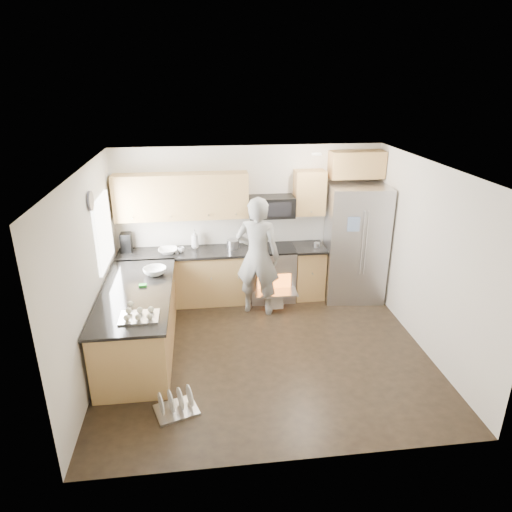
{
  "coord_description": "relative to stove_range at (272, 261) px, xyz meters",
  "views": [
    {
      "loc": [
        -0.81,
        -5.48,
        3.65
      ],
      "look_at": [
        -0.07,
        0.5,
        1.26
      ],
      "focal_mm": 32.0,
      "sensor_mm": 36.0,
      "label": 1
    }
  ],
  "objects": [
    {
      "name": "back_cabinet_run",
      "position": [
        -0.94,
        0.06,
        0.29
      ],
      "size": [
        4.45,
        0.64,
        2.5
      ],
      "color": "#A77643",
      "rests_on": "ground"
    },
    {
      "name": "dish_rack",
      "position": [
        -1.55,
        -2.8,
        -0.6
      ],
      "size": [
        0.57,
        0.51,
        0.29
      ],
      "rotation": [
        0.0,
        0.0,
        0.32
      ],
      "color": "#B7B7BC",
      "rests_on": "ground"
    },
    {
      "name": "person",
      "position": [
        -0.3,
        -0.49,
        0.3
      ],
      "size": [
        0.83,
        0.69,
        1.95
      ],
      "primitive_type": "imported",
      "rotation": [
        0.0,
        0.0,
        2.78
      ],
      "color": "gray",
      "rests_on": "ground"
    },
    {
      "name": "stove_range",
      "position": [
        0.0,
        0.0,
        0.0
      ],
      "size": [
        0.76,
        0.97,
        1.79
      ],
      "color": "#B7B7BC",
      "rests_on": "ground"
    },
    {
      "name": "ground",
      "position": [
        -0.35,
        -1.69,
        -0.68
      ],
      "size": [
        4.5,
        4.5,
        0.0
      ],
      "primitive_type": "plane",
      "color": "black",
      "rests_on": "ground"
    },
    {
      "name": "peninsula",
      "position": [
        -2.1,
        -1.44,
        -0.21
      ],
      "size": [
        0.96,
        2.36,
        1.03
      ],
      "color": "#A77643",
      "rests_on": "ground"
    },
    {
      "name": "room_shell",
      "position": [
        -0.39,
        -1.68,
        1.0
      ],
      "size": [
        4.54,
        4.04,
        2.62
      ],
      "color": "beige",
      "rests_on": "ground"
    },
    {
      "name": "refrigerator",
      "position": [
        1.42,
        -0.14,
        0.32
      ],
      "size": [
        1.05,
        0.86,
        1.99
      ],
      "rotation": [
        0.0,
        0.0,
        -0.11
      ],
      "color": "#B7B7BC",
      "rests_on": "ground"
    }
  ]
}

